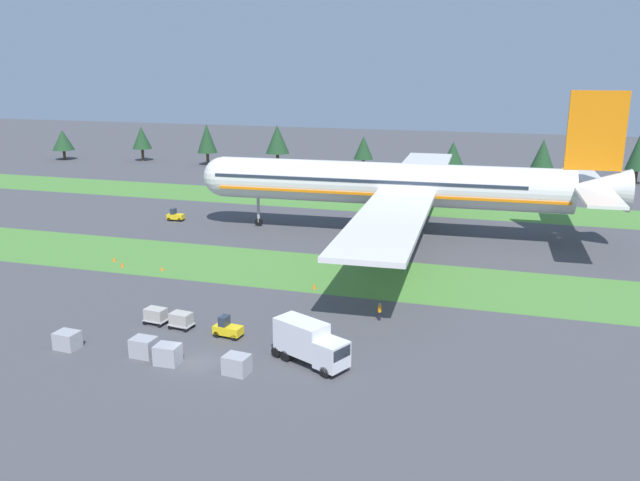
% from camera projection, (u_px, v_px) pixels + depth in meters
% --- Properties ---
extents(ground_plane, '(400.00, 400.00, 0.00)m').
position_uv_depth(ground_plane, '(199.00, 363.00, 54.65)').
color(ground_plane, '#47474C').
extents(grass_strip_near, '(320.00, 14.44, 0.01)m').
position_uv_depth(grass_strip_near, '(299.00, 270.00, 78.93)').
color(grass_strip_near, '#4C8438').
rests_on(grass_strip_near, ground).
extents(grass_strip_far, '(320.00, 14.44, 0.01)m').
position_uv_depth(grass_strip_far, '(372.00, 203.00, 116.70)').
color(grass_strip_far, '#4C8438').
rests_on(grass_strip_far, ground).
extents(airliner, '(60.64, 74.49, 20.82)m').
position_uv_depth(airliner, '(401.00, 184.00, 93.55)').
color(airliner, silver).
rests_on(airliner, ground).
extents(baggage_tug, '(2.73, 1.58, 1.97)m').
position_uv_depth(baggage_tug, '(227.00, 328.00, 59.64)').
color(baggage_tug, yellow).
rests_on(baggage_tug, ground).
extents(cargo_dolly_lead, '(2.35, 1.73, 1.55)m').
position_uv_depth(cargo_dolly_lead, '(181.00, 319.00, 61.51)').
color(cargo_dolly_lead, '#A3A3A8').
rests_on(cargo_dolly_lead, ground).
extents(cargo_dolly_second, '(2.35, 1.73, 1.55)m').
position_uv_depth(cargo_dolly_second, '(156.00, 315.00, 62.60)').
color(cargo_dolly_second, '#A3A3A8').
rests_on(cargo_dolly_second, ground).
extents(catering_truck, '(7.27, 5.06, 3.58)m').
position_uv_depth(catering_truck, '(309.00, 342.00, 53.98)').
color(catering_truck, silver).
rests_on(catering_truck, ground).
extents(pushback_tractor, '(2.66, 1.42, 1.97)m').
position_uv_depth(pushback_tractor, '(175.00, 216.00, 103.72)').
color(pushback_tractor, yellow).
rests_on(pushback_tractor, ground).
extents(ground_crew_marshaller, '(0.36, 0.56, 1.74)m').
position_uv_depth(ground_crew_marshaller, '(380.00, 311.00, 63.49)').
color(ground_crew_marshaller, black).
rests_on(ground_crew_marshaller, ground).
extents(ground_crew_loader, '(0.54, 0.36, 1.74)m').
position_uv_depth(ground_crew_loader, '(328.00, 335.00, 57.77)').
color(ground_crew_loader, black).
rests_on(ground_crew_loader, ground).
extents(uld_container_0, '(2.10, 1.73, 1.54)m').
position_uv_depth(uld_container_0, '(67.00, 340.00, 57.21)').
color(uld_container_0, '#A3A3A8').
rests_on(uld_container_0, ground).
extents(uld_container_1, '(2.04, 1.66, 1.67)m').
position_uv_depth(uld_container_1, '(168.00, 354.00, 54.29)').
color(uld_container_1, '#A3A3A8').
rests_on(uld_container_1, ground).
extents(uld_container_2, '(2.07, 1.69, 1.65)m').
position_uv_depth(uld_container_2, '(144.00, 347.00, 55.68)').
color(uld_container_2, '#A3A3A8').
rests_on(uld_container_2, ground).
extents(uld_container_3, '(2.16, 1.80, 1.55)m').
position_uv_depth(uld_container_3, '(237.00, 364.00, 52.59)').
color(uld_container_3, '#A3A3A8').
rests_on(uld_container_3, ground).
extents(taxiway_marker_0, '(0.44, 0.44, 0.47)m').
position_uv_depth(taxiway_marker_0, '(162.00, 268.00, 78.95)').
color(taxiway_marker_0, orange).
rests_on(taxiway_marker_0, ground).
extents(taxiway_marker_1, '(0.44, 0.44, 0.60)m').
position_uv_depth(taxiway_marker_1, '(114.00, 259.00, 82.54)').
color(taxiway_marker_1, orange).
rests_on(taxiway_marker_1, ground).
extents(taxiway_marker_2, '(0.44, 0.44, 0.66)m').
position_uv_depth(taxiway_marker_2, '(314.00, 286.00, 72.51)').
color(taxiway_marker_2, orange).
rests_on(taxiway_marker_2, ground).
extents(taxiway_marker_3, '(0.44, 0.44, 0.68)m').
position_uv_depth(taxiway_marker_3, '(122.00, 264.00, 80.16)').
color(taxiway_marker_3, orange).
rests_on(taxiway_marker_3, ground).
extents(distant_tree_line, '(181.50, 9.21, 12.38)m').
position_uv_depth(distant_tree_line, '(432.00, 147.00, 143.36)').
color(distant_tree_line, '#4C3823').
rests_on(distant_tree_line, ground).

